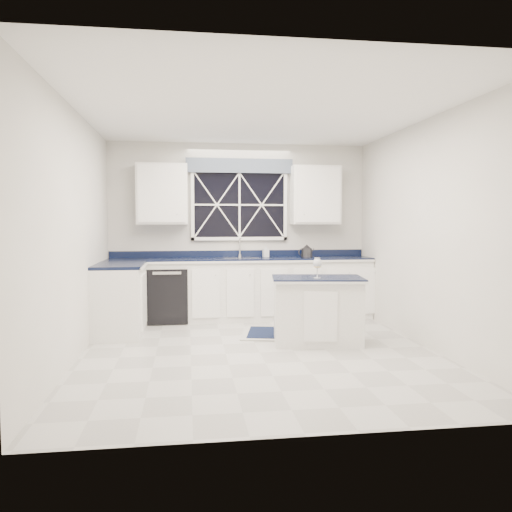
{
  "coord_description": "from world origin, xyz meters",
  "views": [
    {
      "loc": [
        -0.8,
        -5.54,
        1.5
      ],
      "look_at": [
        0.01,
        0.4,
        1.08
      ],
      "focal_mm": 35.0,
      "sensor_mm": 36.0,
      "label": 1
    }
  ],
  "objects": [
    {
      "name": "dishwasher",
      "position": [
        -1.1,
        1.95,
        0.41
      ],
      "size": [
        0.6,
        0.58,
        0.82
      ],
      "primitive_type": "cube",
      "color": "black",
      "rests_on": "ground"
    },
    {
      "name": "back_wall",
      "position": [
        0.0,
        2.25,
        1.35
      ],
      "size": [
        4.0,
        0.1,
        2.7
      ],
      "primitive_type": "cube",
      "color": "silver",
      "rests_on": "ground"
    },
    {
      "name": "faucet",
      "position": [
        0.0,
        2.14,
        1.1
      ],
      "size": [
        0.05,
        0.2,
        0.3
      ],
      "color": "#BBBBBE",
      "rests_on": "countertop"
    },
    {
      "name": "kettle",
      "position": [
        1.02,
        1.99,
        1.03
      ],
      "size": [
        0.27,
        0.21,
        0.2
      ],
      "rotation": [
        0.0,
        0.0,
        0.27
      ],
      "color": "#29292B",
      "rests_on": "countertop"
    },
    {
      "name": "upper_cabinets",
      "position": [
        0.0,
        2.08,
        1.9
      ],
      "size": [
        3.1,
        0.34,
        0.9
      ],
      "color": "silver",
      "rests_on": "ground"
    },
    {
      "name": "wine_glass",
      "position": [
        0.73,
        0.24,
        0.99
      ],
      "size": [
        0.1,
        0.1,
        0.25
      ],
      "color": "silver",
      "rests_on": "island"
    },
    {
      "name": "window",
      "position": [
        0.0,
        2.2,
        1.83
      ],
      "size": [
        1.65,
        0.09,
        1.26
      ],
      "color": "black",
      "rests_on": "ground"
    },
    {
      "name": "ground",
      "position": [
        0.0,
        0.0,
        0.0
      ],
      "size": [
        4.5,
        4.5,
        0.0
      ],
      "primitive_type": "plane",
      "color": "#AEAEAA",
      "rests_on": "ground"
    },
    {
      "name": "countertop",
      "position": [
        0.0,
        1.95,
        0.92
      ],
      "size": [
        3.98,
        0.64,
        0.04
      ],
      "primitive_type": "cube",
      "color": "black",
      "rests_on": "base_cabinets"
    },
    {
      "name": "rug",
      "position": [
        0.6,
        0.85,
        0.01
      ],
      "size": [
        1.54,
        1.12,
        0.02
      ],
      "rotation": [
        0.0,
        0.0,
        -0.21
      ],
      "color": "#ACACA7",
      "rests_on": "ground"
    },
    {
      "name": "base_cabinets",
      "position": [
        -0.33,
        1.78,
        0.45
      ],
      "size": [
        3.99,
        1.6,
        0.9
      ],
      "color": "silver",
      "rests_on": "ground"
    },
    {
      "name": "soap_bottle",
      "position": [
        0.4,
        2.12,
        1.03
      ],
      "size": [
        0.1,
        0.1,
        0.19
      ],
      "primitive_type": "imported",
      "rotation": [
        0.0,
        0.0,
        0.17
      ],
      "color": "silver",
      "rests_on": "countertop"
    },
    {
      "name": "island",
      "position": [
        0.76,
        0.35,
        0.41
      ],
      "size": [
        1.17,
        0.8,
        0.82
      ],
      "rotation": [
        0.0,
        0.0,
        -0.14
      ],
      "color": "silver",
      "rests_on": "ground"
    }
  ]
}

